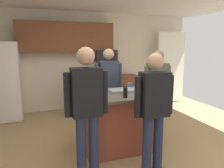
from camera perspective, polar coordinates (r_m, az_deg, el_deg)
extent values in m
plane|color=tan|center=(3.71, 1.28, -17.58)|extent=(7.04, 7.04, 0.00)
cube|color=beige|center=(6.00, -8.13, 6.00)|extent=(6.40, 0.10, 2.60)
cube|color=white|center=(6.67, 15.20, 4.43)|extent=(0.90, 0.06, 2.00)
cube|color=brown|center=(5.73, -11.90, 11.95)|extent=(2.40, 0.35, 0.75)
sphere|color=#4C3823|center=(5.65, -5.47, 12.14)|extent=(0.04, 0.04, 0.04)
cube|color=brown|center=(5.96, -1.65, -2.19)|extent=(1.80, 0.60, 0.90)
sphere|color=#4C3823|center=(5.83, 3.51, -2.50)|extent=(0.04, 0.04, 0.04)
cube|color=white|center=(5.21, -25.71, 0.06)|extent=(0.44, 0.04, 1.73)
cube|color=black|center=(5.85, -1.76, 7.46)|extent=(0.56, 0.40, 0.32)
cube|color=brown|center=(3.72, 1.54, -9.88)|extent=(1.18, 0.84, 0.90)
cube|color=#60564C|center=(3.59, 1.58, -2.78)|extent=(1.32, 0.98, 0.04)
cylinder|color=#4C5166|center=(4.49, -1.93, -6.96)|extent=(0.13, 0.13, 0.81)
cylinder|color=#4C5166|center=(4.54, 0.13, -6.75)|extent=(0.13, 0.13, 0.81)
cube|color=#2D384C|center=(4.36, -0.92, 2.07)|extent=(0.38, 0.22, 0.61)
sphere|color=tan|center=(4.32, -0.94, 7.89)|extent=(0.22, 0.22, 0.22)
cylinder|color=#2D384C|center=(4.30, -3.96, 1.66)|extent=(0.09, 0.09, 0.55)
cylinder|color=#2D384C|center=(4.45, 2.02, 1.96)|extent=(0.09, 0.09, 0.55)
cylinder|color=#232D4C|center=(2.99, -8.11, -16.00)|extent=(0.13, 0.13, 0.83)
cylinder|color=#232D4C|center=(3.02, -4.83, -15.63)|extent=(0.13, 0.13, 0.83)
cube|color=black|center=(2.76, -6.76, -2.12)|extent=(0.38, 0.22, 0.62)
sphere|color=tan|center=(2.70, -6.97, 7.33)|extent=(0.23, 0.23, 0.23)
cylinder|color=black|center=(2.73, -11.69, -2.84)|extent=(0.09, 0.09, 0.56)
cylinder|color=black|center=(2.83, -2.00, -2.17)|extent=(0.09, 0.09, 0.56)
cylinder|color=#4C5166|center=(4.36, 10.59, -7.77)|extent=(0.13, 0.13, 0.79)
cylinder|color=#4C5166|center=(4.45, 12.51, -7.50)|extent=(0.13, 0.13, 0.79)
cube|color=#4C5647|center=(4.25, 11.89, 1.32)|extent=(0.38, 0.22, 0.59)
sphere|color=#8C664C|center=(4.20, 12.11, 7.19)|extent=(0.21, 0.21, 0.21)
cylinder|color=#4C5647|center=(4.13, 9.03, 0.89)|extent=(0.09, 0.09, 0.54)
cylinder|color=#4C5647|center=(4.38, 14.58, 1.21)|extent=(0.09, 0.09, 0.54)
cylinder|color=#232D4C|center=(3.10, 9.24, -15.42)|extent=(0.13, 0.13, 0.79)
cylinder|color=#232D4C|center=(3.18, 12.03, -14.85)|extent=(0.13, 0.13, 0.79)
cube|color=black|center=(2.91, 11.10, -2.69)|extent=(0.38, 0.22, 0.59)
sphere|color=tan|center=(2.85, 11.40, 5.87)|extent=(0.21, 0.21, 0.21)
cylinder|color=black|center=(2.80, 6.84, -3.49)|extent=(0.09, 0.09, 0.54)
cylinder|color=black|center=(3.04, 15.00, -2.68)|extent=(0.09, 0.09, 0.54)
cylinder|color=black|center=(3.38, -4.49, -2.05)|extent=(0.07, 0.07, 0.14)
cylinder|color=black|center=(3.47, 3.49, -1.70)|extent=(0.06, 0.06, 0.14)
cylinder|color=black|center=(3.95, 6.83, -0.19)|extent=(0.07, 0.07, 0.16)
cylinder|color=black|center=(3.27, 3.54, -2.28)|extent=(0.07, 0.07, 0.16)
cylinder|color=#4C6B99|center=(3.99, 4.68, -0.44)|extent=(0.09, 0.09, 0.10)
torus|color=#4C6B99|center=(4.02, 5.47, -0.32)|extent=(0.06, 0.01, 0.06)
cylinder|color=white|center=(3.70, -5.30, -1.31)|extent=(0.09, 0.09, 0.10)
torus|color=white|center=(3.71, -4.42, -1.17)|extent=(0.06, 0.01, 0.06)
cube|color=#B7B7BC|center=(3.70, 2.64, -1.90)|extent=(0.44, 0.30, 0.02)
cube|color=#A8A8AD|center=(3.70, 2.64, -1.60)|extent=(0.44, 0.30, 0.02)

